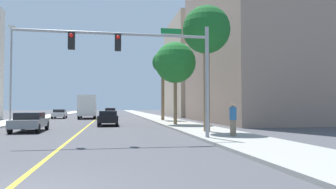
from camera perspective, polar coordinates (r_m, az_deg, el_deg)
ground at (r=48.53m, az=-12.85°, el=-4.23°), size 192.00×192.00×0.00m
sidewalk_left at (r=49.66m, az=-22.82°, el=-3.98°), size 3.76×168.00×0.15m
sidewalk_right at (r=48.90m, az=-2.73°, el=-4.18°), size 3.76×168.00×0.15m
lane_marking_center at (r=48.53m, az=-12.85°, el=-4.23°), size 0.16×144.00×0.01m
building_right_near at (r=37.26m, az=14.69°, el=8.88°), size 10.40×19.39×17.77m
building_right_far at (r=56.17m, az=5.82°, el=4.67°), size 10.36×15.63×16.95m
traffic_signal_mast at (r=15.94m, az=-3.43°, el=7.22°), size 9.75×0.36×5.84m
street_lamp at (r=32.51m, az=-27.03°, el=4.10°), size 0.56×0.28×9.24m
palm_near at (r=20.85m, az=7.10°, el=11.49°), size 3.14×3.14×8.25m
palm_mid at (r=28.60m, az=1.35°, el=5.86°), size 3.78×3.78×7.56m
palm_far at (r=36.98m, az=-0.97°, el=5.68°), size 2.53×2.53×8.15m
car_blue at (r=60.04m, az=-10.58°, el=-3.13°), size 1.89×3.97×1.47m
car_gray at (r=23.82m, az=-24.15°, el=-4.58°), size 2.04×4.54×1.33m
car_black at (r=29.09m, az=-11.00°, el=-4.22°), size 1.80×4.52×1.35m
car_red at (r=54.36m, az=-10.59°, el=-3.23°), size 2.08×4.29×1.44m
car_silver at (r=47.68m, az=-19.42°, el=-3.36°), size 1.90×4.03×1.32m
delivery_truck at (r=46.37m, az=-14.68°, el=-2.15°), size 2.65×7.90×3.33m
pedestrian at (r=17.25m, az=11.92°, el=-4.50°), size 0.38×0.38×1.83m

